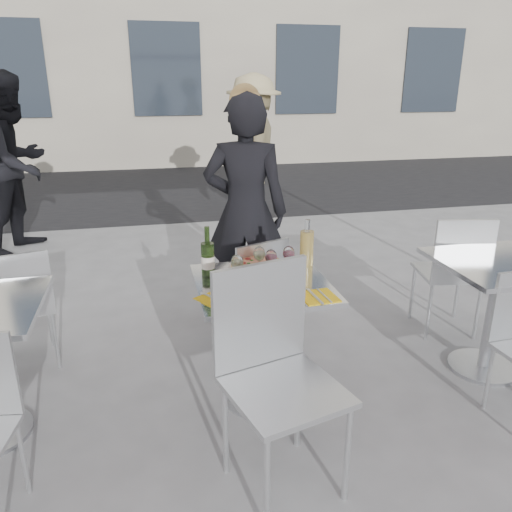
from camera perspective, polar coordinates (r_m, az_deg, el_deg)
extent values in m
plane|color=slate|center=(3.10, 0.63, -15.90)|extent=(80.00, 80.00, 0.00)
cube|color=black|center=(9.16, -8.79, 7.92)|extent=(24.00, 5.00, 0.00)
cylinder|color=#B7BABF|center=(3.10, 0.63, -15.72)|extent=(0.44, 0.44, 0.02)
cylinder|color=#B7BABF|center=(2.91, 0.66, -9.94)|extent=(0.07, 0.07, 0.72)
cube|color=silver|center=(2.75, 0.68, -3.28)|extent=(0.72, 0.72, 0.03)
cylinder|color=#B7BABF|center=(3.69, 24.46, -11.42)|extent=(0.44, 0.44, 0.02)
cylinder|color=#B7BABF|center=(3.53, 25.27, -6.38)|extent=(0.07, 0.07, 0.72)
cube|color=silver|center=(3.40, 26.14, -0.81)|extent=(0.72, 0.72, 0.03)
cylinder|color=silver|center=(3.68, -0.23, -6.15)|extent=(0.02, 0.02, 0.41)
cylinder|color=silver|center=(3.53, -4.78, -7.40)|extent=(0.02, 0.02, 0.41)
cylinder|color=silver|center=(3.43, 2.79, -8.14)|extent=(0.02, 0.02, 0.41)
cylinder|color=silver|center=(3.27, -1.98, -9.61)|extent=(0.02, 0.02, 0.41)
cube|color=silver|center=(3.38, -1.07, -4.53)|extent=(0.50, 0.50, 0.02)
cube|color=silver|center=(3.15, 0.77, -2.06)|extent=(0.37, 0.16, 0.41)
cylinder|color=silver|center=(2.21, 1.26, -24.87)|extent=(0.03, 0.03, 0.50)
cylinder|color=silver|center=(2.38, 10.39, -21.35)|extent=(0.03, 0.03, 0.50)
cylinder|color=silver|center=(2.48, -3.51, -19.08)|extent=(0.03, 0.03, 0.50)
cylinder|color=silver|center=(2.63, 4.82, -16.51)|extent=(0.03, 0.03, 0.50)
cube|color=silver|center=(2.26, 3.37, -15.20)|extent=(0.58, 0.58, 0.03)
cube|color=silver|center=(2.30, 0.47, -6.74)|extent=(0.46, 0.15, 0.50)
cylinder|color=silver|center=(3.82, -22.53, -6.82)|extent=(0.02, 0.02, 0.40)
cylinder|color=silver|center=(3.53, -21.91, -8.93)|extent=(0.02, 0.02, 0.40)
cylinder|color=silver|center=(3.53, -27.14, -9.77)|extent=(0.02, 0.02, 0.40)
cube|color=silver|center=(3.58, -25.20, -5.25)|extent=(0.46, 0.46, 0.02)
cube|color=silver|center=(3.33, -25.49, -3.11)|extent=(0.37, 0.12, 0.40)
cylinder|color=silver|center=(2.63, -25.07, -20.12)|extent=(0.02, 0.02, 0.40)
cylinder|color=silver|center=(4.25, 21.97, -3.79)|extent=(0.02, 0.02, 0.45)
cylinder|color=silver|center=(4.11, 17.43, -3.98)|extent=(0.02, 0.02, 0.45)
cylinder|color=silver|center=(3.95, 23.99, -5.80)|extent=(0.02, 0.02, 0.45)
cylinder|color=silver|center=(3.81, 19.14, -6.08)|extent=(0.02, 0.02, 0.45)
cube|color=silver|center=(3.94, 21.03, -1.79)|extent=(0.48, 0.48, 0.02)
cube|color=silver|center=(3.69, 22.68, 0.49)|extent=(0.41, 0.10, 0.45)
cylinder|color=silver|center=(3.20, 25.04, -12.50)|extent=(0.02, 0.02, 0.40)
imported|color=black|center=(3.75, -1.20, 5.04)|extent=(0.73, 0.59, 1.73)
imported|color=black|center=(6.00, -25.73, 9.48)|extent=(1.02, 1.13, 1.90)
imported|color=tan|center=(6.75, -0.27, 12.20)|extent=(1.05, 1.38, 1.89)
cylinder|color=#D9A654|center=(2.57, 2.15, -4.39)|extent=(0.32, 0.32, 0.02)
cylinder|color=#CCBC84|center=(2.56, 2.15, -4.18)|extent=(0.28, 0.28, 0.00)
cylinder|color=white|center=(2.94, 0.20, -1.28)|extent=(0.36, 0.36, 0.01)
cylinder|color=#D9A654|center=(2.93, 0.20, -1.01)|extent=(0.32, 0.32, 0.02)
cylinder|color=#CCBC84|center=(2.93, 0.20, -0.82)|extent=(0.28, 0.28, 0.00)
cylinder|color=white|center=(2.77, 0.23, -2.58)|extent=(0.22, 0.22, 0.01)
ellipsoid|color=#256C1B|center=(2.76, 0.23, -1.83)|extent=(0.15, 0.15, 0.08)
sphere|color=#B21914|center=(2.78, 0.95, -1.43)|extent=(0.03, 0.03, 0.03)
cylinder|color=#33521E|center=(2.78, -5.52, -0.50)|extent=(0.07, 0.07, 0.20)
cone|color=#33521E|center=(2.75, -5.59, 1.46)|extent=(0.07, 0.07, 0.03)
cylinder|color=#33521E|center=(2.74, -5.62, 2.36)|extent=(0.03, 0.03, 0.10)
cylinder|color=silver|center=(2.79, -5.52, -0.69)|extent=(0.07, 0.08, 0.07)
cylinder|color=tan|center=(2.94, 5.81, 0.78)|extent=(0.08, 0.08, 0.22)
cylinder|color=white|center=(2.90, 5.90, 3.40)|extent=(0.03, 0.03, 0.08)
cylinder|color=white|center=(2.84, 3.88, -1.23)|extent=(0.06, 0.06, 0.09)
cylinder|color=silver|center=(2.82, 3.91, -0.22)|extent=(0.06, 0.06, 0.02)
cylinder|color=white|center=(2.74, -2.13, -2.94)|extent=(0.06, 0.06, 0.00)
cylinder|color=white|center=(2.73, -2.14, -2.10)|extent=(0.01, 0.01, 0.09)
ellipsoid|color=white|center=(2.70, -2.16, -0.72)|extent=(0.07, 0.07, 0.08)
ellipsoid|color=beige|center=(2.70, -2.15, -0.92)|extent=(0.05, 0.05, 0.05)
cylinder|color=white|center=(2.87, 0.37, -1.85)|extent=(0.06, 0.06, 0.00)
cylinder|color=white|center=(2.86, 0.37, -1.05)|extent=(0.01, 0.01, 0.09)
ellipsoid|color=white|center=(2.83, 0.38, 0.28)|extent=(0.07, 0.07, 0.08)
ellipsoid|color=beige|center=(2.84, 0.38, 0.09)|extent=(0.05, 0.05, 0.05)
cylinder|color=white|center=(2.82, 1.70, -2.25)|extent=(0.06, 0.06, 0.00)
cylinder|color=white|center=(2.81, 1.71, -1.43)|extent=(0.01, 0.01, 0.09)
ellipsoid|color=white|center=(2.78, 1.73, -0.09)|extent=(0.07, 0.07, 0.08)
ellipsoid|color=#4C0A19|center=(2.79, 1.72, -0.28)|extent=(0.05, 0.05, 0.05)
cylinder|color=white|center=(2.89, 3.71, -1.78)|extent=(0.06, 0.06, 0.00)
cylinder|color=white|center=(2.87, 3.73, -0.98)|extent=(0.01, 0.01, 0.09)
ellipsoid|color=white|center=(2.85, 3.76, 0.34)|extent=(0.07, 0.07, 0.08)
ellipsoid|color=#4C0A19|center=(2.85, 3.75, 0.15)|extent=(0.05, 0.05, 0.05)
cube|color=yellow|center=(2.54, -4.40, -4.86)|extent=(0.25, 0.25, 0.00)
cube|color=#B7BABF|center=(2.54, -4.85, -4.81)|extent=(0.12, 0.18, 0.00)
cube|color=#B7BABF|center=(2.54, -3.73, -4.72)|extent=(0.11, 0.16, 0.00)
cube|color=yellow|center=(2.58, 7.14, -4.62)|extent=(0.19, 0.19, 0.00)
cube|color=#B7BABF|center=(2.57, 6.73, -4.58)|extent=(0.03, 0.20, 0.00)
cube|color=#B7BABF|center=(2.58, 7.78, -4.47)|extent=(0.02, 0.18, 0.00)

